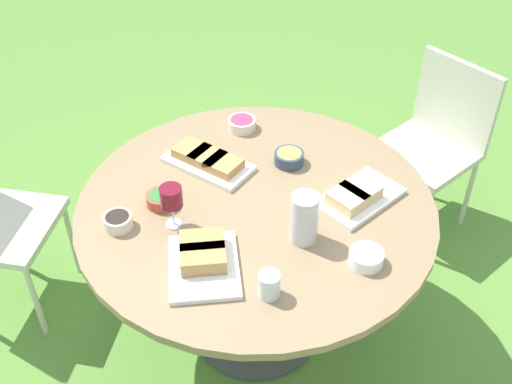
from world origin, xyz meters
The scene contains 14 objects.
ground_plane centered at (0.00, 0.00, 0.00)m, with size 40.00×40.00×0.00m, color #5B8C38.
dining_table centered at (0.00, 0.00, 0.65)m, with size 1.37×1.37×0.76m.
chair_near_right centered at (-0.68, 0.99, 0.52)m, with size 0.60×0.59×0.89m.
water_pitcher centered at (0.21, 0.14, 0.86)m, with size 0.11×0.10×0.19m.
wine_glass centered at (0.08, -0.31, 0.89)m, with size 0.08×0.08×0.17m.
platter_bread_main centered at (0.29, -0.22, 0.79)m, with size 0.31×0.24×0.08m.
platter_charcuterie centered at (-0.26, -0.17, 0.78)m, with size 0.38×0.39×0.06m.
platter_sandwich_side centered at (0.03, 0.38, 0.79)m, with size 0.35×0.38×0.07m.
bowl_fries centered at (-0.24, 0.17, 0.79)m, with size 0.12×0.12×0.05m.
bowl_salad centered at (-0.04, -0.36, 0.78)m, with size 0.11×0.11×0.05m.
bowl_olives centered at (0.06, -0.51, 0.79)m, with size 0.11×0.11×0.05m.
bowl_dip_red centered at (-0.51, 0.00, 0.79)m, with size 0.12×0.12×0.05m.
bowl_dip_cream centered at (0.35, 0.34, 0.79)m, with size 0.12×0.12×0.05m.
cup_water_near centered at (0.45, -0.01, 0.80)m, with size 0.07×0.07×0.09m.
Camera 1 is at (1.82, -0.22, 2.37)m, focal length 45.00 mm.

